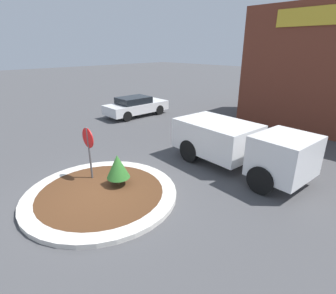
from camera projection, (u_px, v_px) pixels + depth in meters
name	position (u px, v px, depth m)	size (l,w,h in m)	color
ground_plane	(101.00, 196.00, 8.95)	(120.00, 120.00, 0.00)	#474749
traffic_island	(101.00, 194.00, 8.92)	(5.12, 5.12, 0.16)	beige
stop_sign	(89.00, 145.00, 9.39)	(0.73, 0.07, 2.12)	#4C4C51
island_shrub	(118.00, 166.00, 9.11)	(0.82, 0.82, 1.14)	brown
utility_truck	(238.00, 143.00, 10.64)	(5.83, 2.69, 1.91)	white
parked_sedan_white	(136.00, 106.00, 19.10)	(2.06, 4.73, 1.41)	silver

